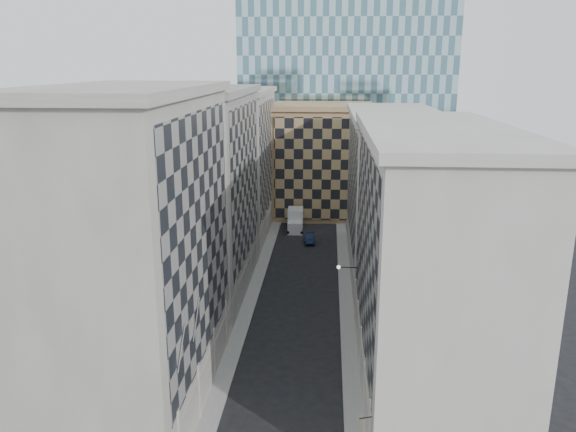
% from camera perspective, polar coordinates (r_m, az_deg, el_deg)
% --- Properties ---
extents(sidewalk_west, '(1.50, 100.00, 0.15)m').
position_cam_1_polar(sidewalk_west, '(62.81, -3.79, -8.34)').
color(sidewalk_west, gray).
rests_on(sidewalk_west, ground).
extents(sidewalk_east, '(1.50, 100.00, 0.15)m').
position_cam_1_polar(sidewalk_east, '(62.31, 5.93, -8.59)').
color(sidewalk_east, gray).
rests_on(sidewalk_east, ground).
extents(bldg_left_a, '(10.80, 22.80, 23.70)m').
position_cam_1_polar(bldg_left_a, '(42.60, -15.13, -3.48)').
color(bldg_left_a, gray).
rests_on(bldg_left_a, ground).
extents(bldg_left_b, '(10.80, 22.80, 22.70)m').
position_cam_1_polar(bldg_left_b, '(63.14, -8.67, 2.40)').
color(bldg_left_b, gray).
rests_on(bldg_left_b, ground).
extents(bldg_left_c, '(10.80, 22.80, 21.70)m').
position_cam_1_polar(bldg_left_c, '(84.42, -5.40, 5.35)').
color(bldg_left_c, gray).
rests_on(bldg_left_c, ground).
extents(bldg_right_a, '(10.80, 26.80, 20.70)m').
position_cam_1_polar(bldg_right_a, '(45.23, 13.97, -4.32)').
color(bldg_right_a, '#B1AAA2').
rests_on(bldg_right_a, ground).
extents(bldg_right_b, '(10.80, 28.80, 19.70)m').
position_cam_1_polar(bldg_right_b, '(71.14, 10.43, 2.53)').
color(bldg_right_b, '#B1AAA2').
rests_on(bldg_right_b, ground).
extents(tan_block, '(16.80, 14.80, 18.80)m').
position_cam_1_polar(tan_block, '(96.23, 3.51, 5.74)').
color(tan_block, '#9F7A54').
rests_on(tan_block, ground).
extents(church_tower, '(7.20, 7.20, 51.50)m').
position_cam_1_polar(church_tower, '(109.12, 2.68, 16.09)').
color(church_tower, '#2D2723').
rests_on(church_tower, ground).
extents(flagpoles_left, '(0.10, 6.33, 2.33)m').
position_cam_1_polar(flagpoles_left, '(38.23, -9.99, -11.58)').
color(flagpoles_left, gray).
rests_on(flagpoles_left, ground).
extents(bracket_lamp, '(1.98, 0.36, 0.36)m').
position_cam_1_polar(bracket_lamp, '(54.43, 5.36, -5.20)').
color(bracket_lamp, black).
rests_on(bracket_lamp, ground).
extents(box_truck, '(2.58, 5.90, 3.19)m').
position_cam_1_polar(box_truck, '(87.81, 0.76, -0.52)').
color(box_truck, silver).
rests_on(box_truck, ground).
extents(dark_car, '(1.69, 4.22, 1.37)m').
position_cam_1_polar(dark_car, '(81.65, 2.19, -2.26)').
color(dark_car, black).
rests_on(dark_car, ground).
extents(shop_sign, '(0.85, 0.74, 0.84)m').
position_cam_1_polar(shop_sign, '(36.84, 7.60, -20.14)').
color(shop_sign, black).
rests_on(shop_sign, ground).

